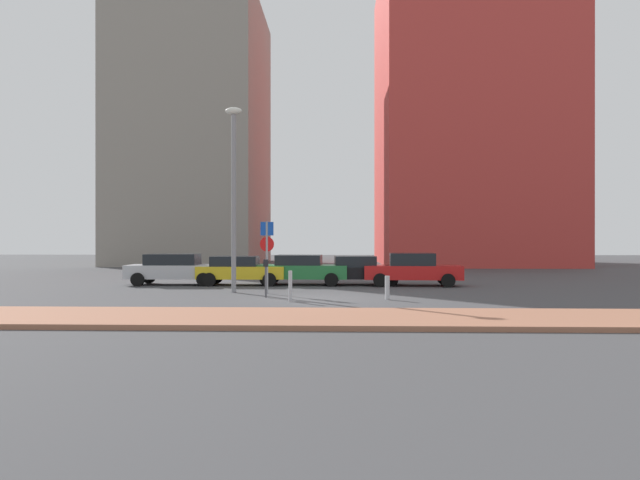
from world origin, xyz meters
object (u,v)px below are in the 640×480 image
at_px(parked_car_yellow, 240,270).
at_px(parked_car_red, 413,269).
at_px(traffic_bollard_mid, 387,288).
at_px(parked_car_silver, 175,268).
at_px(parked_car_green, 301,269).
at_px(traffic_bollard_near, 290,286).
at_px(street_lamp, 234,185).
at_px(parking_sign_post, 267,248).
at_px(parking_meter, 266,273).
at_px(parked_car_black, 358,270).

distance_m(parked_car_yellow, parked_car_red, 8.29).
height_order(parked_car_yellow, traffic_bollard_mid, parked_car_yellow).
xyz_separation_m(parked_car_silver, parked_car_green, (6.14, 0.15, -0.03)).
distance_m(parked_car_green, traffic_bollard_near, 7.50).
bearing_deg(street_lamp, traffic_bollard_near, -52.06).
xyz_separation_m(parked_car_silver, parking_sign_post, (5.07, -4.43, 1.06)).
bearing_deg(parking_sign_post, parked_car_green, 76.96).
xyz_separation_m(parked_car_yellow, parking_meter, (2.00, -5.91, 0.19)).
relative_size(parked_car_green, parking_meter, 3.16).
height_order(parked_car_black, parking_sign_post, parking_sign_post).
bearing_deg(parked_car_green, street_lamp, -121.48).
relative_size(parked_car_yellow, parked_car_black, 0.99).
distance_m(parking_meter, traffic_bollard_mid, 4.62).
xyz_separation_m(parked_car_yellow, traffic_bollard_near, (3.05, -7.29, -0.19)).
bearing_deg(traffic_bollard_mid, parked_car_yellow, 135.10).
relative_size(parking_meter, traffic_bollard_near, 1.32).
distance_m(parked_car_black, parking_sign_post, 6.16).
bearing_deg(traffic_bollard_mid, traffic_bollard_near, -167.69).
bearing_deg(parked_car_black, parked_car_yellow, -177.24).
relative_size(parked_car_green, street_lamp, 0.59).
relative_size(parked_car_silver, traffic_bollard_mid, 5.28).
relative_size(parked_car_yellow, parked_car_red, 0.90).
height_order(parked_car_silver, traffic_bollard_mid, parked_car_silver).
bearing_deg(parked_car_red, traffic_bollard_near, -126.39).
relative_size(parking_meter, traffic_bollard_mid, 1.66).
bearing_deg(parked_car_silver, traffic_bollard_near, -49.49).
xyz_separation_m(parked_car_silver, parking_meter, (5.22, -5.96, 0.14)).
height_order(parked_car_green, traffic_bollard_near, parked_car_green).
height_order(parked_car_yellow, parking_meter, parking_meter).
relative_size(parked_car_green, traffic_bollard_near, 4.18).
xyz_separation_m(parked_car_green, street_lamp, (-2.51, -4.10, 3.73)).
height_order(parked_car_yellow, street_lamp, street_lamp).
relative_size(parking_sign_post, traffic_bollard_near, 2.69).
xyz_separation_m(parked_car_black, street_lamp, (-5.33, -4.17, 3.76)).
bearing_deg(parking_meter, parking_sign_post, 95.58).
distance_m(street_lamp, traffic_bollard_mid, 7.82).
distance_m(parked_car_silver, parked_car_red, 11.51).
xyz_separation_m(parked_car_silver, parked_car_red, (11.51, -0.24, -0.00)).
bearing_deg(parked_car_yellow, parked_car_black, 2.76).
height_order(parked_car_red, traffic_bollard_mid, parked_car_red).
xyz_separation_m(parked_car_green, parked_car_red, (5.37, -0.39, 0.03)).
bearing_deg(traffic_bollard_near, parked_car_yellow, 112.71).
distance_m(parking_sign_post, parking_meter, 1.80).
xyz_separation_m(parked_car_yellow, parked_car_red, (8.29, -0.19, 0.05)).
distance_m(parked_car_green, parking_sign_post, 4.83).
xyz_separation_m(parked_car_red, parking_meter, (-6.28, -5.72, 0.15)).
bearing_deg(parked_car_red, parking_meter, -137.67).
xyz_separation_m(parked_car_green, parking_meter, (-0.91, -6.12, 0.18)).
bearing_deg(street_lamp, parked_car_black, 38.08).
bearing_deg(parked_car_yellow, traffic_bollard_near, -67.29).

